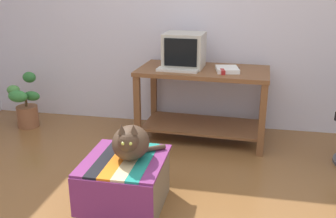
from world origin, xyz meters
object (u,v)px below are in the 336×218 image
desk (203,92)px  tv_monitor (184,51)px  potted_plant (26,106)px  stapler (222,72)px  book (227,69)px  ottoman_with_blanket (125,183)px  keyboard (178,70)px  cat (131,142)px

desk → tv_monitor: tv_monitor is taller
tv_monitor → potted_plant: 1.88m
tv_monitor → stapler: size_ratio=3.68×
tv_monitor → stapler: (0.40, -0.23, -0.15)m
tv_monitor → book: size_ratio=1.58×
ottoman_with_blanket → stapler: 1.46m
book → potted_plant: book is taller
keyboard → stapler: stapler is taller
keyboard → ottoman_with_blanket: bearing=-93.6°
keyboard → potted_plant: (-1.72, 0.07, -0.50)m
keyboard → book: book is taller
desk → potted_plant: (-1.96, -0.07, -0.25)m
desk → potted_plant: desk is taller
desk → stapler: 0.37m
ottoman_with_blanket → potted_plant: size_ratio=1.03×
cat → potted_plant: size_ratio=0.67×
tv_monitor → potted_plant: (-1.76, -0.12, -0.65)m
book → stapler: size_ratio=2.32×
keyboard → cat: (-0.11, -1.23, -0.25)m
cat → potted_plant: 2.08m
cat → keyboard: bearing=75.2°
cat → stapler: stapler is taller
tv_monitor → book: (0.44, -0.11, -0.15)m
tv_monitor → keyboard: tv_monitor is taller
book → stapler: bearing=-118.7°
keyboard → ottoman_with_blanket: 1.38m
desk → cat: desk is taller
book → tv_monitor: bearing=155.2°
ottoman_with_blanket → potted_plant: bearing=139.9°
book → stapler: 0.12m
tv_monitor → book: bearing=-11.7°
potted_plant → cat: bearing=-38.9°
book → ottoman_with_blanket: (-0.63, -1.33, -0.56)m
cat → stapler: size_ratio=3.66×
desk → cat: 1.41m
keyboard → desk: bearing=34.5°
desk → ottoman_with_blanket: desk is taller
desk → book: 0.35m
desk → keyboard: size_ratio=3.27×
keyboard → ottoman_with_blanket: keyboard is taller
cat → tv_monitor: bearing=74.6°
potted_plant → stapler: bearing=-2.9°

